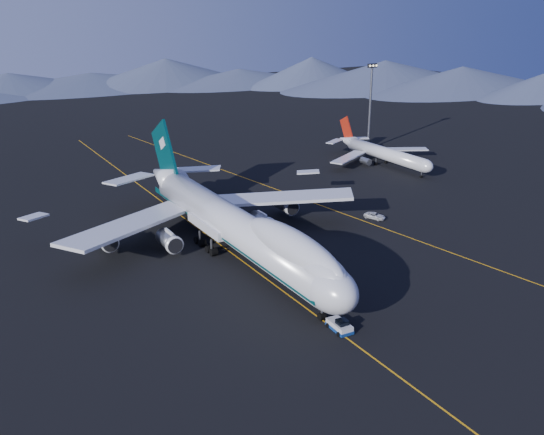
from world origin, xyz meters
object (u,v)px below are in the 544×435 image
boeing_747 (235,225)px  second_jet (382,153)px  pushback_tug (339,326)px  floodlight_mast (370,107)px  service_van (375,216)px

boeing_747 → second_jet: (64.24, 35.90, -2.51)m
pushback_tug → floodlight_mast: 110.63m
pushback_tug → service_van: (33.48, 32.66, 0.05)m
boeing_747 → floodlight_mast: 90.15m
second_jet → service_van: 45.16m
pushback_tug → second_jet: size_ratio=0.11×
boeing_747 → floodlight_mast: size_ratio=2.85×
pushback_tug → service_van: pushback_tug is taller
boeing_747 → second_jet: 73.63m
boeing_747 → pushback_tug: (0.44, -30.13, -5.25)m
boeing_747 → pushback_tug: bearing=-89.2°
second_jet → floodlight_mast: floodlight_mast is taller
pushback_tug → service_van: bearing=47.2°
second_jet → service_van: bearing=-127.9°
pushback_tug → second_jet: second_jet is taller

